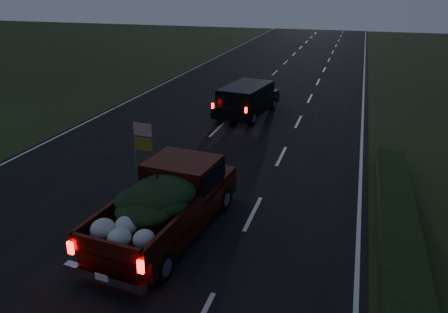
% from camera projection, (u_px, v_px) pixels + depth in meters
% --- Properties ---
extents(ground, '(120.00, 120.00, 0.00)m').
position_uv_depth(ground, '(108.00, 237.00, 12.27)').
color(ground, black).
rests_on(ground, ground).
extents(road_asphalt, '(14.00, 120.00, 0.02)m').
position_uv_depth(road_asphalt, '(108.00, 237.00, 12.26)').
color(road_asphalt, black).
rests_on(road_asphalt, ground).
extents(hedge_row, '(1.00, 10.00, 0.60)m').
position_uv_depth(hedge_row, '(398.00, 218.00, 12.70)').
color(hedge_row, black).
rests_on(hedge_row, ground).
extents(pickup_truck, '(2.58, 5.61, 2.85)m').
position_uv_depth(pickup_truck, '(167.00, 199.00, 12.11)').
color(pickup_truck, '#3A0E08').
rests_on(pickup_truck, ground).
extents(lead_suv, '(2.65, 4.98, 1.36)m').
position_uv_depth(lead_suv, '(247.00, 97.00, 23.04)').
color(lead_suv, black).
rests_on(lead_suv, ground).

